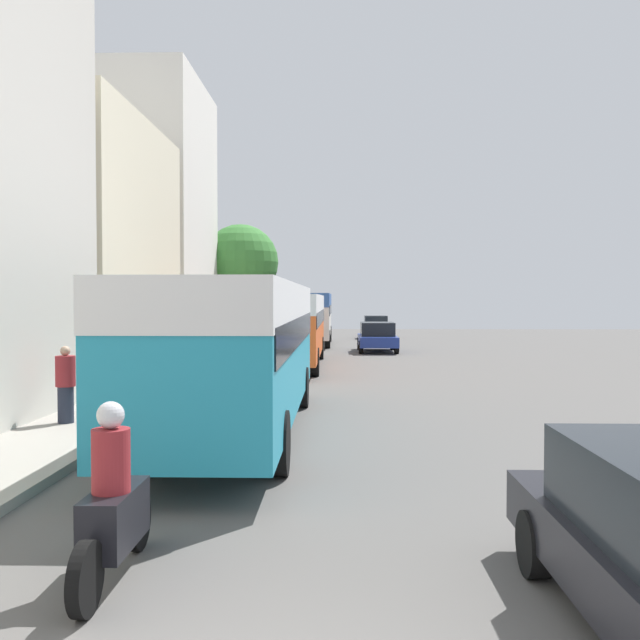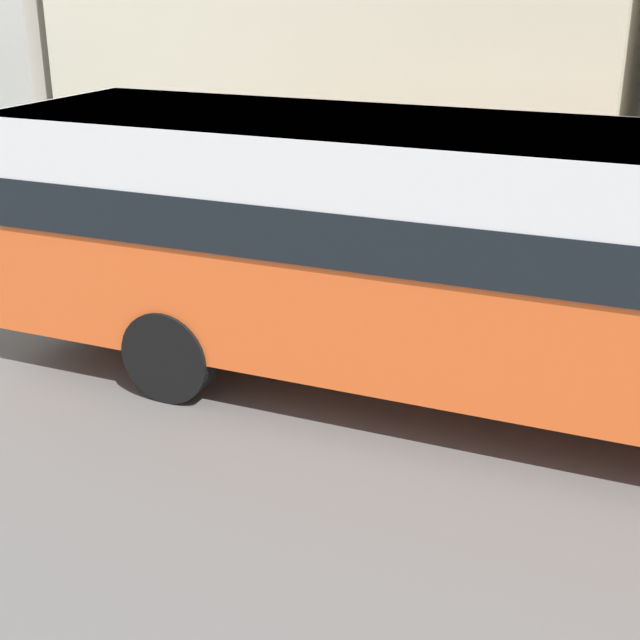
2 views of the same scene
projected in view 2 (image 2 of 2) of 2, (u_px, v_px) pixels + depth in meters
bus_following at (543, 237)px, 8.47m from camera, size 2.60×11.40×2.85m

